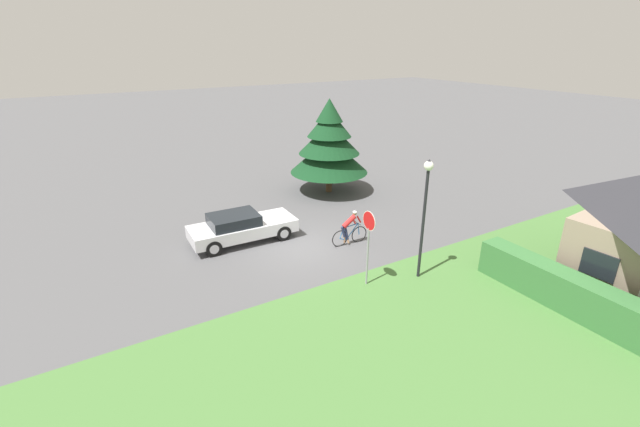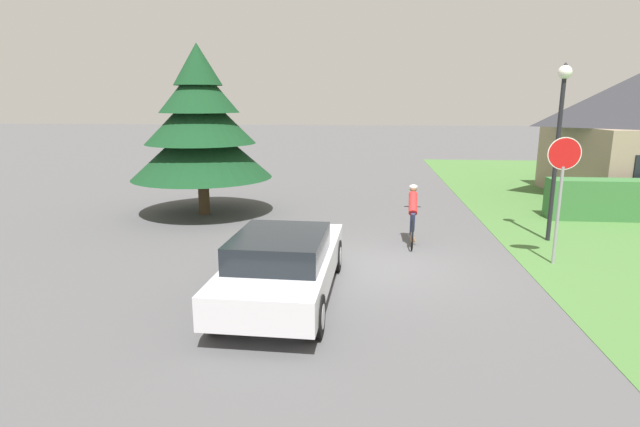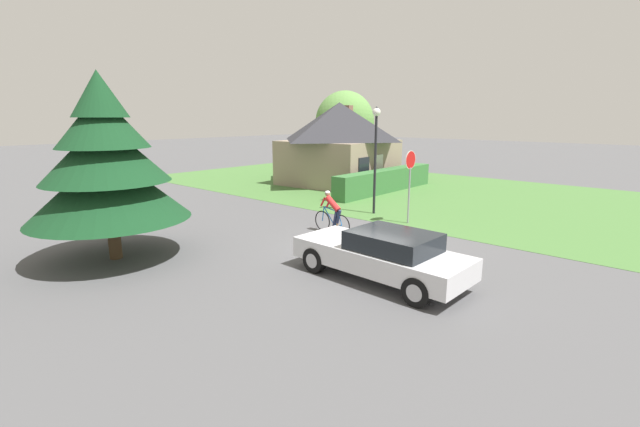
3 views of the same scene
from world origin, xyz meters
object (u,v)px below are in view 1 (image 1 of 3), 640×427
at_px(cyclist, 350,229).
at_px(sedan_left_lane, 241,227).
at_px(conifer_tall_near, 329,144).
at_px(street_lamp, 426,198).
at_px(stop_sign, 369,234).

bearing_deg(cyclist, sedan_left_lane, 149.40).
bearing_deg(conifer_tall_near, sedan_left_lane, -61.15).
xyz_separation_m(cyclist, street_lamp, (3.70, 0.68, 2.47)).
bearing_deg(cyclist, conifer_tall_near, 69.09).
bearing_deg(street_lamp, sedan_left_lane, -143.96).
xyz_separation_m(stop_sign, street_lamp, (0.57, 2.05, 1.15)).
distance_m(cyclist, conifer_tall_near, 7.57).
xyz_separation_m(cyclist, conifer_tall_near, (-6.60, 3.03, 2.13)).
bearing_deg(stop_sign, street_lamp, -104.34).
distance_m(sedan_left_lane, conifer_tall_near, 8.31).
relative_size(cyclist, stop_sign, 0.60).
bearing_deg(conifer_tall_near, stop_sign, -24.32).
bearing_deg(conifer_tall_near, street_lamp, -12.86).
distance_m(sedan_left_lane, street_lamp, 8.34).
bearing_deg(sedan_left_lane, street_lamp, -52.18).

